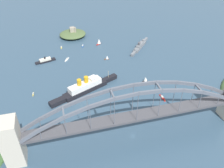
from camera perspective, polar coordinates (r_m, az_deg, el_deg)
name	(u,v)px	position (r m, az deg, el deg)	size (l,w,h in m)	color
ground_plane	(133,136)	(244.57, 5.00, -12.29)	(1400.00, 1400.00, 0.00)	#334C60
harbor_arch_bridge	(134,117)	(225.65, 5.34, -7.86)	(284.17, 18.63, 60.66)	beige
ocean_liner	(85,87)	(295.02, -6.53, -0.81)	(91.87, 45.02, 20.97)	black
naval_cruiser	(140,46)	(397.12, 6.68, 9.05)	(48.16, 53.95, 16.75)	slate
harbor_ferry_steamer	(45,60)	(368.69, -15.74, 5.50)	(30.59, 12.37, 8.11)	black
fort_island_mid_harbor	(73,34)	(438.79, -9.45, 11.82)	(46.39, 43.47, 18.24)	#4C6038
small_boat_0	(146,79)	(314.99, 8.08, 1.15)	(8.46, 5.07, 7.73)	black
small_boat_1	(67,59)	(367.64, -10.81, 5.84)	(7.95, 11.47, 1.84)	silver
small_boat_2	(43,131)	(252.54, -16.25, -10.84)	(6.50, 8.16, 7.82)	gold
small_boat_3	(99,41)	(406.18, -3.17, 10.21)	(9.91, 8.90, 10.84)	#B2231E
small_boat_4	(33,94)	(306.91, -18.46, -2.32)	(1.86, 7.84, 2.24)	gold
small_boat_5	(162,97)	(292.78, 12.00, -3.15)	(3.43, 12.42, 2.03)	#B2231E
small_boat_6	(107,57)	(360.70, -1.20, 6.43)	(7.68, 4.59, 7.59)	brown
small_boat_7	(83,46)	(403.67, -7.05, 9.14)	(4.52, 11.22, 2.23)	#234C8C
small_boat_8	(61,47)	(404.30, -12.11, 8.64)	(2.83, 8.69, 2.25)	gold
channel_marker_buoy	(165,100)	(288.44, 12.61, -3.85)	(2.20, 2.20, 2.75)	red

